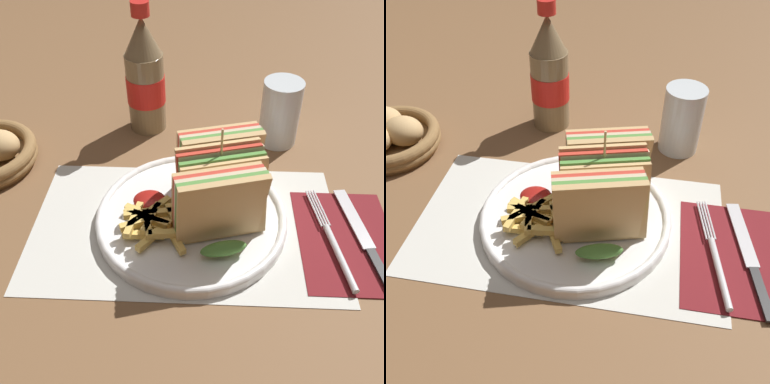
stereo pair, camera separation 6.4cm
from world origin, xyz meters
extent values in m
plane|color=brown|center=(0.00, 0.00, 0.00)|extent=(4.00, 4.00, 0.00)
cube|color=silver|center=(0.00, 0.00, 0.00)|extent=(0.44, 0.26, 0.00)
cylinder|color=white|center=(0.01, 0.01, 0.01)|extent=(0.27, 0.27, 0.01)
torus|color=white|center=(0.01, 0.01, 0.01)|extent=(0.27, 0.27, 0.01)
cube|color=tan|center=(0.05, -0.04, 0.08)|extent=(0.12, 0.06, 0.11)
cube|color=#518E3D|center=(0.05, -0.04, 0.08)|extent=(0.12, 0.06, 0.11)
cube|color=beige|center=(0.04, -0.03, 0.08)|extent=(0.12, 0.06, 0.11)
cube|color=red|center=(0.04, -0.02, 0.07)|extent=(0.12, 0.06, 0.11)
cube|color=tan|center=(0.04, -0.01, 0.07)|extent=(0.12, 0.06, 0.11)
ellipsoid|color=#518E3D|center=(0.05, -0.06, 0.03)|extent=(0.06, 0.04, 0.02)
cube|color=tan|center=(0.05, -0.02, 0.07)|extent=(0.12, 0.06, 0.11)
cube|color=#518E3D|center=(0.05, -0.01, 0.07)|extent=(0.12, 0.06, 0.11)
cube|color=beige|center=(0.05, 0.00, 0.08)|extent=(0.12, 0.06, 0.11)
cube|color=red|center=(0.05, 0.00, 0.08)|extent=(0.12, 0.06, 0.11)
cube|color=tan|center=(0.04, 0.01, 0.08)|extent=(0.12, 0.06, 0.11)
ellipsoid|color=#518E3D|center=(0.05, -0.02, 0.03)|extent=(0.06, 0.04, 0.02)
cube|color=tan|center=(0.05, 0.04, 0.08)|extent=(0.12, 0.06, 0.11)
cube|color=#518E3D|center=(0.05, 0.05, 0.08)|extent=(0.12, 0.06, 0.11)
cube|color=beige|center=(0.04, 0.06, 0.08)|extent=(0.12, 0.06, 0.11)
cube|color=red|center=(0.04, 0.07, 0.07)|extent=(0.12, 0.06, 0.11)
cube|color=tan|center=(0.04, 0.08, 0.07)|extent=(0.12, 0.06, 0.11)
ellipsoid|color=#518E3D|center=(0.05, 0.02, 0.03)|extent=(0.06, 0.04, 0.02)
cylinder|color=tan|center=(0.05, 0.01, 0.09)|extent=(0.00, 0.00, 0.15)
cube|color=#E0B756|center=(-0.05, -0.04, 0.02)|extent=(0.06, 0.01, 0.01)
cube|color=#E0B756|center=(-0.04, -0.03, 0.02)|extent=(0.07, 0.01, 0.01)
cube|color=#E0B756|center=(-0.06, 0.00, 0.02)|extent=(0.05, 0.03, 0.01)
cube|color=#E0B756|center=(-0.04, -0.04, 0.02)|extent=(0.05, 0.06, 0.01)
cube|color=#E0B756|center=(-0.01, -0.04, 0.02)|extent=(0.04, 0.06, 0.01)
cube|color=#E0B756|center=(-0.07, -0.02, 0.03)|extent=(0.02, 0.06, 0.01)
cube|color=#E0B756|center=(-0.05, -0.03, 0.03)|extent=(0.02, 0.05, 0.01)
cube|color=#E0B756|center=(-0.05, -0.02, 0.03)|extent=(0.07, 0.03, 0.01)
cube|color=#E0B756|center=(-0.05, -0.02, 0.03)|extent=(0.02, 0.06, 0.01)
cube|color=#E0B756|center=(-0.04, -0.02, 0.03)|extent=(0.05, 0.02, 0.01)
cube|color=#E0B756|center=(-0.05, -0.01, 0.03)|extent=(0.07, 0.02, 0.01)
cube|color=#E0B756|center=(-0.06, -0.03, 0.03)|extent=(0.05, 0.03, 0.01)
cube|color=#E0B756|center=(-0.02, -0.02, 0.03)|extent=(0.03, 0.05, 0.01)
cube|color=#E0B756|center=(-0.05, -0.01, 0.03)|extent=(0.06, 0.06, 0.01)
cube|color=#E0B756|center=(-0.02, -0.04, 0.03)|extent=(0.06, 0.01, 0.01)
ellipsoid|color=maroon|center=(-0.05, 0.02, 0.03)|extent=(0.05, 0.04, 0.02)
cube|color=maroon|center=(0.23, -0.02, 0.00)|extent=(0.13, 0.19, 0.00)
cylinder|color=silver|center=(0.21, -0.05, 0.01)|extent=(0.03, 0.11, 0.01)
cylinder|color=silver|center=(0.19, 0.04, 0.01)|extent=(0.01, 0.07, 0.00)
cylinder|color=silver|center=(0.19, 0.04, 0.01)|extent=(0.01, 0.07, 0.00)
cylinder|color=silver|center=(0.20, 0.04, 0.01)|extent=(0.01, 0.07, 0.00)
cylinder|color=silver|center=(0.20, 0.04, 0.01)|extent=(0.01, 0.07, 0.00)
cube|color=black|center=(0.26, -0.08, 0.01)|extent=(0.02, 0.08, 0.00)
cube|color=silver|center=(0.24, 0.02, 0.01)|extent=(0.04, 0.12, 0.00)
cylinder|color=#7A6647|center=(-0.08, 0.26, 0.07)|extent=(0.07, 0.07, 0.14)
cylinder|color=red|center=(-0.08, 0.26, 0.08)|extent=(0.07, 0.07, 0.05)
cone|color=#7A6647|center=(-0.08, 0.26, 0.17)|extent=(0.06, 0.06, 0.06)
cylinder|color=red|center=(-0.08, 0.26, 0.22)|extent=(0.03, 0.03, 0.02)
cylinder|color=silver|center=(0.15, 0.22, 0.06)|extent=(0.07, 0.07, 0.12)
cylinder|color=black|center=(0.15, 0.22, 0.02)|extent=(0.06, 0.06, 0.04)
camera|label=1|loc=(0.03, -0.45, 0.47)|focal=42.00mm
camera|label=2|loc=(0.09, -0.44, 0.47)|focal=42.00mm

